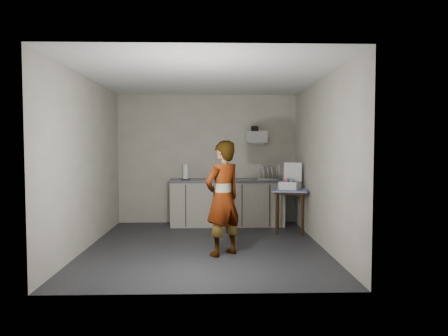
{
  "coord_description": "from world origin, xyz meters",
  "views": [
    {
      "loc": [
        0.13,
        -6.12,
        1.54
      ],
      "look_at": [
        0.3,
        0.45,
        1.2
      ],
      "focal_mm": 32.0,
      "sensor_mm": 36.0,
      "label": 1
    }
  ],
  "objects_px": {
    "soda_can": "(225,176)",
    "dark_bottle": "(216,173)",
    "paper_towel": "(186,172)",
    "bakery_box": "(290,183)",
    "side_table": "(290,195)",
    "soap_bottle": "(222,173)",
    "standing_man": "(223,198)",
    "kitchen_counter": "(227,204)",
    "dish_rack": "(268,176)"
  },
  "relations": [
    {
      "from": "standing_man",
      "to": "bakery_box",
      "type": "xyz_separation_m",
      "value": [
        1.26,
        1.53,
        0.07
      ]
    },
    {
      "from": "side_table",
      "to": "soap_bottle",
      "type": "xyz_separation_m",
      "value": [
        -1.21,
        0.69,
        0.36
      ]
    },
    {
      "from": "soda_can",
      "to": "paper_towel",
      "type": "distance_m",
      "value": 0.78
    },
    {
      "from": "side_table",
      "to": "standing_man",
      "type": "xyz_separation_m",
      "value": [
        -1.24,
        -1.45,
        0.13
      ]
    },
    {
      "from": "standing_man",
      "to": "dark_bottle",
      "type": "relative_size",
      "value": 6.46
    },
    {
      "from": "soda_can",
      "to": "dish_rack",
      "type": "height_order",
      "value": "dish_rack"
    },
    {
      "from": "side_table",
      "to": "dish_rack",
      "type": "xyz_separation_m",
      "value": [
        -0.3,
        0.76,
        0.29
      ]
    },
    {
      "from": "bakery_box",
      "to": "soda_can",
      "type": "bearing_deg",
      "value": 177.06
    },
    {
      "from": "soap_bottle",
      "to": "bakery_box",
      "type": "height_order",
      "value": "bakery_box"
    },
    {
      "from": "paper_towel",
      "to": "dish_rack",
      "type": "bearing_deg",
      "value": 3.07
    },
    {
      "from": "bakery_box",
      "to": "side_table",
      "type": "bearing_deg",
      "value": -73.55
    },
    {
      "from": "standing_man",
      "to": "dark_bottle",
      "type": "height_order",
      "value": "standing_man"
    },
    {
      "from": "standing_man",
      "to": "soap_bottle",
      "type": "height_order",
      "value": "standing_man"
    },
    {
      "from": "paper_towel",
      "to": "bakery_box",
      "type": "distance_m",
      "value": 2.03
    },
    {
      "from": "soap_bottle",
      "to": "paper_towel",
      "type": "xyz_separation_m",
      "value": [
        -0.71,
        -0.01,
        0.01
      ]
    },
    {
      "from": "dark_bottle",
      "to": "paper_towel",
      "type": "height_order",
      "value": "paper_towel"
    },
    {
      "from": "soda_can",
      "to": "dish_rack",
      "type": "xyz_separation_m",
      "value": [
        0.84,
        -0.01,
        0.01
      ]
    },
    {
      "from": "soda_can",
      "to": "bakery_box",
      "type": "xyz_separation_m",
      "value": [
        1.16,
        -0.69,
        -0.08
      ]
    },
    {
      "from": "kitchen_counter",
      "to": "paper_towel",
      "type": "distance_m",
      "value": 1.03
    },
    {
      "from": "side_table",
      "to": "paper_towel",
      "type": "relative_size",
      "value": 2.61
    },
    {
      "from": "paper_towel",
      "to": "kitchen_counter",
      "type": "bearing_deg",
      "value": 4.56
    },
    {
      "from": "standing_man",
      "to": "paper_towel",
      "type": "distance_m",
      "value": 2.24
    },
    {
      "from": "side_table",
      "to": "soap_bottle",
      "type": "relative_size",
      "value": 2.95
    },
    {
      "from": "standing_man",
      "to": "soap_bottle",
      "type": "xyz_separation_m",
      "value": [
        0.03,
        2.14,
        0.23
      ]
    },
    {
      "from": "dark_bottle",
      "to": "soap_bottle",
      "type": "bearing_deg",
      "value": -20.92
    },
    {
      "from": "kitchen_counter",
      "to": "soda_can",
      "type": "xyz_separation_m",
      "value": [
        -0.04,
        0.03,
        0.54
      ]
    },
    {
      "from": "side_table",
      "to": "paper_towel",
      "type": "xyz_separation_m",
      "value": [
        -1.91,
        0.68,
        0.37
      ]
    },
    {
      "from": "dish_rack",
      "to": "paper_towel",
      "type": "bearing_deg",
      "value": -176.93
    },
    {
      "from": "kitchen_counter",
      "to": "dark_bottle",
      "type": "bearing_deg",
      "value": -178.23
    },
    {
      "from": "soda_can",
      "to": "bakery_box",
      "type": "height_order",
      "value": "bakery_box"
    },
    {
      "from": "kitchen_counter",
      "to": "soda_can",
      "type": "relative_size",
      "value": 20.0
    },
    {
      "from": "dark_bottle",
      "to": "standing_man",
      "type": "bearing_deg",
      "value": -87.88
    },
    {
      "from": "soap_bottle",
      "to": "dark_bottle",
      "type": "height_order",
      "value": "soap_bottle"
    },
    {
      "from": "soap_bottle",
      "to": "dish_rack",
      "type": "height_order",
      "value": "dish_rack"
    },
    {
      "from": "soda_can",
      "to": "bakery_box",
      "type": "bearing_deg",
      "value": -30.78
    },
    {
      "from": "dark_bottle",
      "to": "paper_towel",
      "type": "relative_size",
      "value": 0.84
    },
    {
      "from": "soda_can",
      "to": "dark_bottle",
      "type": "distance_m",
      "value": 0.2
    },
    {
      "from": "dark_bottle",
      "to": "soda_can",
      "type": "bearing_deg",
      "value": 12.56
    },
    {
      "from": "kitchen_counter",
      "to": "bakery_box",
      "type": "height_order",
      "value": "bakery_box"
    },
    {
      "from": "standing_man",
      "to": "dish_rack",
      "type": "relative_size",
      "value": 3.84
    },
    {
      "from": "standing_man",
      "to": "bakery_box",
      "type": "bearing_deg",
      "value": -168.07
    },
    {
      "from": "kitchen_counter",
      "to": "dark_bottle",
      "type": "xyz_separation_m",
      "value": [
        -0.22,
        -0.01,
        0.61
      ]
    },
    {
      "from": "kitchen_counter",
      "to": "paper_towel",
      "type": "bearing_deg",
      "value": -175.44
    },
    {
      "from": "dark_bottle",
      "to": "dish_rack",
      "type": "distance_m",
      "value": 1.03
    },
    {
      "from": "soap_bottle",
      "to": "dish_rack",
      "type": "bearing_deg",
      "value": 4.55
    },
    {
      "from": "kitchen_counter",
      "to": "bakery_box",
      "type": "bearing_deg",
      "value": -30.45
    },
    {
      "from": "side_table",
      "to": "soap_bottle",
      "type": "distance_m",
      "value": 1.44
    },
    {
      "from": "kitchen_counter",
      "to": "bakery_box",
      "type": "distance_m",
      "value": 1.38
    },
    {
      "from": "soap_bottle",
      "to": "soda_can",
      "type": "distance_m",
      "value": 0.13
    },
    {
      "from": "standing_man",
      "to": "paper_towel",
      "type": "bearing_deg",
      "value": -111.16
    }
  ]
}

